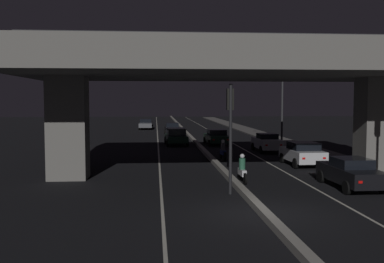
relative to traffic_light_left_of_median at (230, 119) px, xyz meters
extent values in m
plane|color=black|center=(0.57, -3.56, -3.35)|extent=(200.00, 200.00, 0.00)
cube|color=beige|center=(-3.08, 31.44, -3.35)|extent=(0.12, 126.00, 0.00)
cube|color=beige|center=(4.23, 31.44, -3.35)|extent=(0.12, 126.00, 0.00)
cube|color=gray|center=(0.57, 31.44, -3.22)|extent=(0.35, 126.00, 0.26)
cube|color=#5B5956|center=(9.38, 24.44, -3.28)|extent=(2.74, 126.00, 0.14)
cube|color=slate|center=(-7.97, 4.52, -0.62)|extent=(2.03, 1.71, 5.47)
cube|color=slate|center=(9.12, 4.52, -0.62)|extent=(2.03, 1.71, 5.47)
cube|color=slate|center=(0.57, 4.52, 2.85)|extent=(22.49, 11.92, 1.46)
cube|color=#333335|center=(0.57, 4.52, 4.03)|extent=(22.49, 0.40, 0.90)
cylinder|color=black|center=(0.00, -0.10, -0.90)|extent=(0.14, 0.14, 4.91)
cube|color=black|center=(0.00, 0.08, 0.89)|extent=(0.30, 0.28, 0.95)
sphere|color=black|center=(0.00, 0.23, 1.18)|extent=(0.18, 0.18, 0.18)
sphere|color=yellow|center=(0.00, 0.23, 0.89)|extent=(0.18, 0.18, 0.18)
sphere|color=black|center=(0.00, 0.23, 0.59)|extent=(0.18, 0.18, 0.18)
cylinder|color=#2D2D30|center=(8.23, 20.44, 1.12)|extent=(0.18, 0.18, 8.94)
cylinder|color=#2D2D30|center=(7.47, 20.44, 5.44)|extent=(1.50, 0.10, 0.10)
ellipsoid|color=#F2B759|center=(6.72, 20.44, 5.34)|extent=(0.56, 0.32, 0.24)
cube|color=black|center=(5.95, 0.80, -2.68)|extent=(1.76, 4.53, 0.70)
cube|color=black|center=(5.95, 0.69, -2.11)|extent=(1.52, 1.82, 0.44)
cylinder|color=black|center=(5.10, 2.28, -3.03)|extent=(0.21, 0.64, 0.64)
cylinder|color=black|center=(6.76, 2.30, -3.03)|extent=(0.21, 0.64, 0.64)
cylinder|color=black|center=(5.14, -0.69, -3.03)|extent=(0.21, 0.64, 0.64)
cylinder|color=black|center=(6.80, -0.67, -3.03)|extent=(0.21, 0.64, 0.64)
cube|color=red|center=(5.39, -1.47, -2.65)|extent=(0.18, 0.03, 0.11)
cube|color=silver|center=(6.08, 8.26, -2.66)|extent=(1.96, 4.05, 0.72)
cube|color=black|center=(6.09, 8.06, -2.06)|extent=(1.67, 1.97, 0.48)
cylinder|color=black|center=(5.15, 9.54, -3.02)|extent=(0.22, 0.67, 0.66)
cylinder|color=black|center=(6.94, 9.60, -3.02)|extent=(0.22, 0.67, 0.66)
cylinder|color=black|center=(5.23, 6.91, -3.02)|extent=(0.22, 0.67, 0.66)
cylinder|color=black|center=(7.02, 6.97, -3.02)|extent=(0.22, 0.67, 0.66)
cube|color=red|center=(5.51, 6.23, -2.63)|extent=(0.18, 0.04, 0.11)
cube|color=red|center=(6.79, 6.27, -2.63)|extent=(0.18, 0.04, 0.11)
cube|color=silver|center=(5.74, 16.09, -2.65)|extent=(1.77, 3.98, 0.77)
cube|color=black|center=(5.74, 15.99, -2.06)|extent=(1.50, 1.61, 0.43)
cylinder|color=black|center=(4.90, 17.36, -3.04)|extent=(0.22, 0.63, 0.63)
cylinder|color=black|center=(6.51, 17.41, -3.04)|extent=(0.22, 0.63, 0.63)
cylinder|color=black|center=(4.97, 14.77, -3.04)|extent=(0.22, 0.63, 0.63)
cylinder|color=black|center=(6.58, 14.81, -3.04)|extent=(0.22, 0.63, 0.63)
cube|color=red|center=(5.22, 14.10, -2.62)|extent=(0.18, 0.04, 0.11)
cube|color=red|center=(6.37, 14.13, -2.62)|extent=(0.18, 0.04, 0.11)
cube|color=black|center=(2.45, 22.26, -2.73)|extent=(2.03, 4.47, 0.63)
cube|color=black|center=(2.45, 22.15, -2.16)|extent=(1.70, 1.82, 0.50)
cylinder|color=black|center=(1.48, 23.67, -3.05)|extent=(0.22, 0.62, 0.61)
cylinder|color=black|center=(3.30, 23.75, -3.05)|extent=(0.22, 0.62, 0.61)
cylinder|color=black|center=(1.60, 20.77, -3.05)|extent=(0.22, 0.62, 0.61)
cylinder|color=black|center=(3.41, 20.85, -3.05)|extent=(0.22, 0.62, 0.61)
cube|color=red|center=(1.88, 20.03, -2.70)|extent=(0.18, 0.04, 0.11)
cube|color=red|center=(3.18, 20.08, -2.70)|extent=(0.18, 0.04, 0.11)
cube|color=black|center=(-1.39, 22.25, -2.72)|extent=(2.04, 4.47, 0.58)
cube|color=black|center=(-1.39, 22.25, -2.09)|extent=(1.74, 2.70, 0.66)
cylinder|color=black|center=(-0.43, 20.84, -3.01)|extent=(0.23, 0.70, 0.69)
cylinder|color=black|center=(-2.23, 20.76, -3.01)|extent=(0.23, 0.70, 0.69)
cylinder|color=black|center=(-0.56, 23.74, -3.01)|extent=(0.23, 0.70, 0.69)
cylinder|color=black|center=(-2.36, 23.66, -3.01)|extent=(0.23, 0.70, 0.69)
cube|color=white|center=(-0.85, 24.48, -2.80)|extent=(0.18, 0.04, 0.11)
cube|color=white|center=(-2.14, 24.43, -2.80)|extent=(0.18, 0.04, 0.11)
cube|color=black|center=(-1.29, 34.95, -2.74)|extent=(1.79, 4.12, 0.64)
cube|color=black|center=(-1.29, 35.15, -2.17)|extent=(1.53, 1.99, 0.50)
cylinder|color=black|center=(-0.43, 33.63, -3.06)|extent=(0.21, 0.59, 0.59)
cylinder|color=black|center=(-2.07, 33.59, -3.06)|extent=(0.21, 0.59, 0.59)
cylinder|color=black|center=(-0.50, 36.32, -3.06)|extent=(0.21, 0.59, 0.59)
cylinder|color=black|center=(-2.14, 36.27, -3.06)|extent=(0.21, 0.59, 0.59)
cube|color=white|center=(-0.75, 37.01, -2.83)|extent=(0.18, 0.03, 0.11)
cube|color=white|center=(-1.93, 36.98, -2.83)|extent=(0.18, 0.03, 0.11)
cube|color=#515459|center=(-4.70, 45.60, -2.70)|extent=(1.94, 4.79, 0.61)
cube|color=black|center=(-4.70, 45.84, -2.13)|extent=(1.67, 2.31, 0.54)
cylinder|color=black|center=(-3.84, 44.01, -3.01)|extent=(0.21, 0.69, 0.69)
cylinder|color=black|center=(-5.63, 44.05, -3.01)|extent=(0.21, 0.69, 0.69)
cylinder|color=black|center=(-3.77, 47.15, -3.01)|extent=(0.21, 0.69, 0.69)
cylinder|color=black|center=(-5.57, 47.19, -3.01)|extent=(0.21, 0.69, 0.69)
cube|color=white|center=(-4.01, 47.97, -2.80)|extent=(0.18, 0.03, 0.11)
cube|color=white|center=(-5.30, 48.00, -2.80)|extent=(0.18, 0.03, 0.11)
cylinder|color=black|center=(1.08, 3.48, -3.07)|extent=(0.10, 0.57, 0.57)
cylinder|color=black|center=(1.12, 2.09, -3.07)|extent=(0.12, 0.57, 0.57)
cube|color=silver|center=(1.10, 2.78, -2.85)|extent=(0.27, 1.07, 0.32)
cylinder|color=#26593F|center=(1.10, 2.78, -2.41)|extent=(0.33, 0.33, 0.56)
sphere|color=silver|center=(1.10, 2.78, -2.01)|extent=(0.24, 0.24, 0.24)
cube|color=red|center=(1.12, 2.04, -2.85)|extent=(0.08, 0.03, 0.08)
cylinder|color=black|center=(1.36, 11.98, -3.04)|extent=(0.13, 0.64, 0.64)
cylinder|color=black|center=(1.45, 10.74, -3.04)|extent=(0.15, 0.64, 0.64)
cube|color=navy|center=(1.41, 11.36, -2.82)|extent=(0.31, 0.96, 0.32)
cylinder|color=#3F3F44|center=(1.41, 11.36, -2.40)|extent=(0.34, 0.34, 0.50)
sphere|color=silver|center=(1.41, 11.36, -2.03)|extent=(0.24, 0.24, 0.24)
cube|color=red|center=(1.45, 10.69, -2.82)|extent=(0.08, 0.04, 0.08)
camera|label=1|loc=(-3.33, -19.75, 0.84)|focal=42.00mm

